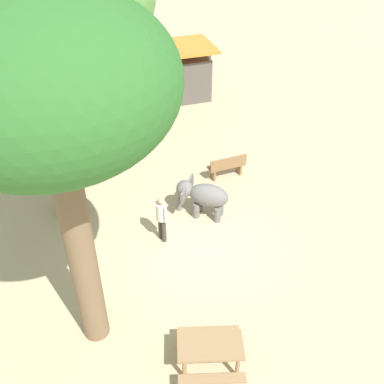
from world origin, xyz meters
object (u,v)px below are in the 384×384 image
(market_stall_orange, at_px, (186,74))
(person_handler, at_px, (162,216))
(wooden_bench, at_px, (227,166))
(picnic_table_near, at_px, (210,350))
(market_stall_red, at_px, (131,81))
(elephant, at_px, (203,196))
(market_stall_blue, at_px, (74,89))
(market_stall_green, at_px, (12,97))
(shade_tree_main, at_px, (48,92))

(market_stall_orange, bearing_deg, person_handler, -111.51)
(wooden_bench, relative_size, picnic_table_near, 0.77)
(picnic_table_near, distance_m, market_stall_red, 13.91)
(market_stall_red, bearing_deg, market_stall_orange, 0.00)
(market_stall_orange, bearing_deg, market_stall_red, 180.00)
(elephant, bearing_deg, market_stall_red, -51.29)
(market_stall_blue, bearing_deg, wooden_bench, -55.99)
(market_stall_green, distance_m, market_stall_red, 5.20)
(picnic_table_near, height_order, market_stall_blue, market_stall_blue)
(wooden_bench, bearing_deg, market_stall_red, 103.33)
(person_handler, bearing_deg, market_stall_green, 93.26)
(person_handler, xyz_separation_m, market_stall_orange, (3.69, 9.36, 0.19))
(person_handler, distance_m, shade_tree_main, 6.65)
(wooden_bench, height_order, picnic_table_near, wooden_bench)
(person_handler, xyz_separation_m, market_stall_blue, (-1.51, 9.36, 0.19))
(market_stall_orange, bearing_deg, shade_tree_main, -116.90)
(market_stall_green, xyz_separation_m, market_stall_orange, (7.80, 0.00, 0.00))
(market_stall_blue, distance_m, market_stall_orange, 5.20)
(elephant, distance_m, person_handler, 1.75)
(person_handler, height_order, shade_tree_main, shade_tree_main)
(wooden_bench, bearing_deg, picnic_table_near, -117.56)
(picnic_table_near, bearing_deg, elephant, -91.67)
(market_stall_blue, xyz_separation_m, market_stall_orange, (5.20, 0.00, 0.00))
(shade_tree_main, relative_size, market_stall_orange, 3.27)
(shade_tree_main, distance_m, wooden_bench, 9.73)
(wooden_bench, bearing_deg, market_stall_blue, 120.89)
(elephant, relative_size, person_handler, 1.03)
(market_stall_red, bearing_deg, elephant, -86.77)
(elephant, relative_size, picnic_table_near, 0.91)
(elephant, distance_m, shade_tree_main, 7.81)
(market_stall_red, bearing_deg, wooden_bench, -73.55)
(wooden_bench, bearing_deg, person_handler, -144.23)
(person_handler, distance_m, wooden_bench, 4.03)
(picnic_table_near, relative_size, market_stall_green, 0.73)
(person_handler, xyz_separation_m, market_stall_red, (1.09, 9.36, 0.19))
(market_stall_red, bearing_deg, person_handler, -96.64)
(elephant, xyz_separation_m, person_handler, (-1.57, -0.75, 0.17))
(person_handler, distance_m, market_stall_blue, 9.48)
(wooden_bench, relative_size, market_stall_blue, 0.56)
(elephant, height_order, market_stall_orange, market_stall_orange)
(market_stall_blue, bearing_deg, elephant, -70.29)
(person_handler, height_order, market_stall_orange, market_stall_orange)
(picnic_table_near, height_order, market_stall_orange, market_stall_orange)
(picnic_table_near, bearing_deg, wooden_bench, -98.68)
(market_stall_green, height_order, market_stall_blue, same)
(shade_tree_main, distance_m, market_stall_orange, 14.58)
(market_stall_orange, bearing_deg, elephant, -103.79)
(shade_tree_main, height_order, wooden_bench, shade_tree_main)
(shade_tree_main, relative_size, picnic_table_near, 4.47)
(person_handler, relative_size, picnic_table_near, 0.88)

